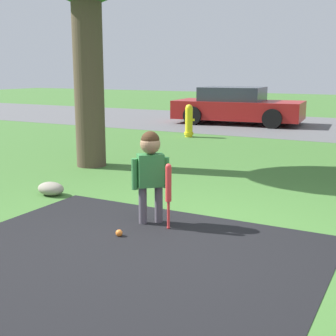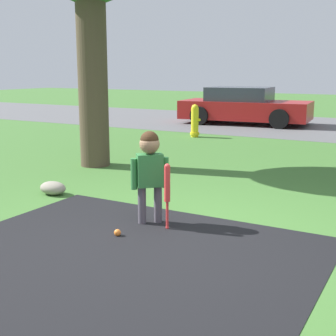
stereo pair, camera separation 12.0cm
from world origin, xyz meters
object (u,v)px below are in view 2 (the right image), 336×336
Objects in this scene: fire_hydrant at (195,121)px; sports_ball at (117,233)px; child at (150,164)px; baseball_bat at (167,187)px; parked_car at (244,106)px.

sports_ball is at bearing -70.03° from fire_hydrant.
baseball_bat is at bearing -60.52° from child.
parked_car reaches higher than child.
parked_car is (-2.50, 9.67, -0.12)m from child.
sports_ball is at bearing -127.50° from baseball_bat.
baseball_bat is 0.17× the size of parked_car.
parked_car reaches higher than sports_ball.
parked_car is at bearing 105.84° from baseball_bat.
fire_hydrant is (-2.81, 6.37, -0.06)m from baseball_bat.
parked_car is at bearing 103.44° from sports_ball.
parked_car reaches higher than baseball_bat.
fire_hydrant is 0.20× the size of parked_car.
baseball_bat is at bearing 52.50° from sports_ball.
baseball_bat is 10.15m from parked_car.
parked_car is at bearing 62.17° from child.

